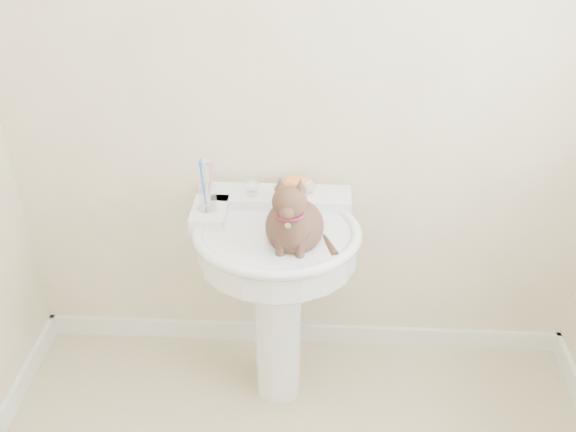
# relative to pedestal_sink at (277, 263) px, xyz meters

# --- Properties ---
(wall_back) EXTENTS (2.20, 0.00, 2.50)m
(wall_back) POSITION_rel_pedestal_sink_xyz_m (0.08, 0.29, 0.62)
(wall_back) COLOR beige
(wall_back) RESTS_ON ground
(baseboard_back) EXTENTS (2.20, 0.02, 0.09)m
(baseboard_back) POSITION_rel_pedestal_sink_xyz_m (0.08, 0.28, -0.59)
(baseboard_back) COLOR white
(baseboard_back) RESTS_ON floor
(pedestal_sink) EXTENTS (0.58, 0.57, 0.80)m
(pedestal_sink) POSITION_rel_pedestal_sink_xyz_m (0.00, 0.00, 0.00)
(pedestal_sink) COLOR white
(pedestal_sink) RESTS_ON floor
(faucet) EXTENTS (0.28, 0.12, 0.14)m
(faucet) POSITION_rel_pedestal_sink_xyz_m (0.00, 0.15, 0.21)
(faucet) COLOR silver
(faucet) RESTS_ON pedestal_sink
(soap_bar) EXTENTS (0.10, 0.07, 0.03)m
(soap_bar) POSITION_rel_pedestal_sink_xyz_m (0.06, 0.23, 0.19)
(soap_bar) COLOR orange
(soap_bar) RESTS_ON pedestal_sink
(toothbrush_cup) EXTENTS (0.07, 0.07, 0.18)m
(toothbrush_cup) POSITION_rel_pedestal_sink_xyz_m (-0.24, 0.06, 0.22)
(toothbrush_cup) COLOR silver
(toothbrush_cup) RESTS_ON pedestal_sink
(cat) EXTENTS (0.21, 0.26, 0.39)m
(cat) POSITION_rel_pedestal_sink_xyz_m (0.06, -0.07, 0.21)
(cat) COLOR brown
(cat) RESTS_ON pedestal_sink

